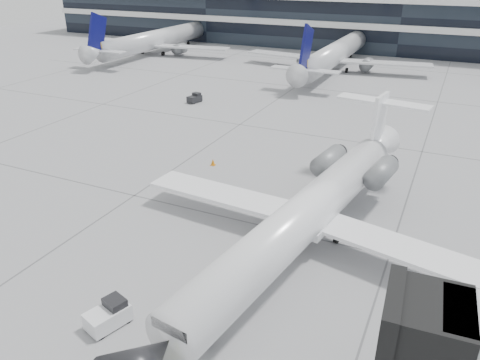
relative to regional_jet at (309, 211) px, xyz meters
The scene contains 8 objects.
ground 5.47m from the regional_jet, 169.94° to the left, with size 220.00×220.00×0.00m, color gray.
terminal 83.02m from the regional_jet, 93.31° to the left, with size 170.00×22.00×10.00m, color black.
bg_jet_left 74.86m from the regional_jet, 131.72° to the left, with size 32.00×40.00×9.60m, color silver, non-canonical shape.
bg_jet_center 57.35m from the regional_jet, 102.90° to the left, with size 32.00×40.00×9.60m, color silver, non-canonical shape.
regional_jet is the anchor object (origin of this frame).
baggage_tug 13.77m from the regional_jet, 120.41° to the right, with size 1.92×2.50×1.40m.
traffic_cone 15.17m from the regional_jet, 142.98° to the left, with size 0.54×0.54×0.62m.
far_tug 36.24m from the regional_jet, 132.10° to the left, with size 1.54×2.14×1.23m.
Camera 1 is at (11.99, -26.76, 17.12)m, focal length 35.00 mm.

